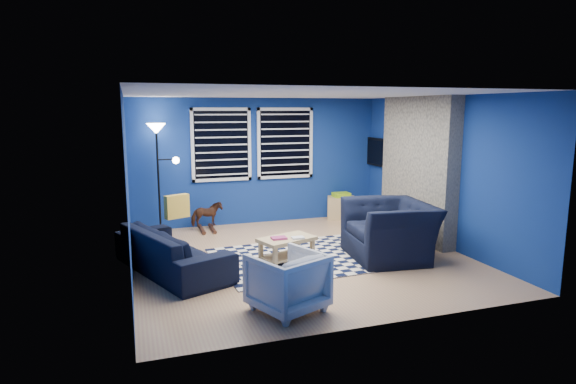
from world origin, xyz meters
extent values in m
plane|color=tan|center=(0.00, 0.00, 0.00)|extent=(5.00, 5.00, 0.00)
plane|color=white|center=(0.00, 0.00, 2.50)|extent=(5.00, 5.00, 0.00)
plane|color=navy|center=(0.00, 2.50, 1.25)|extent=(5.00, 0.00, 5.00)
plane|color=navy|center=(-2.50, 0.00, 1.25)|extent=(0.00, 5.00, 5.00)
plane|color=navy|center=(2.50, 0.00, 1.25)|extent=(0.00, 5.00, 5.00)
cube|color=gray|center=(2.37, 0.50, 1.25)|extent=(0.26, 2.00, 2.50)
cube|color=black|center=(2.23, 0.50, 0.35)|extent=(0.04, 0.70, 0.60)
cube|color=gray|center=(2.10, 0.50, 0.04)|extent=(0.50, 1.20, 0.08)
cube|color=black|center=(-0.75, 2.48, 1.60)|extent=(1.05, 0.02, 1.30)
cube|color=white|center=(-0.75, 2.47, 2.28)|extent=(1.17, 0.05, 0.06)
cube|color=white|center=(-0.75, 2.47, 0.92)|extent=(1.17, 0.05, 0.06)
cube|color=black|center=(0.55, 2.48, 1.60)|extent=(1.05, 0.02, 1.30)
cube|color=white|center=(0.55, 2.47, 2.28)|extent=(1.17, 0.05, 0.06)
cube|color=white|center=(0.55, 2.47, 0.92)|extent=(1.17, 0.05, 0.06)
cube|color=black|center=(2.45, 2.00, 1.40)|extent=(0.06, 1.00, 0.58)
cube|color=black|center=(2.42, 2.00, 1.40)|extent=(0.01, 0.92, 0.50)
cube|color=black|center=(-0.05, -0.05, 0.01)|extent=(2.62, 2.15, 0.02)
imported|color=black|center=(-1.95, -0.03, 0.31)|extent=(2.30, 1.57, 0.63)
imported|color=black|center=(1.30, -0.44, 0.44)|extent=(1.46, 1.31, 0.87)
imported|color=gray|center=(-0.82, -1.83, 0.34)|extent=(0.97, 0.98, 0.69)
imported|color=#4A2517|center=(-1.12, 2.13, 0.31)|extent=(0.33, 0.60, 0.48)
cube|color=tan|center=(-0.29, -0.18, 0.36)|extent=(0.93, 0.71, 0.05)
cube|color=tan|center=(-0.29, -0.18, 0.11)|extent=(0.84, 0.62, 0.03)
cube|color=#9E2D64|center=(-0.43, -0.23, 0.41)|extent=(0.26, 0.22, 0.03)
cube|color=silver|center=(-0.15, -0.29, 0.40)|extent=(0.21, 0.18, 0.03)
cube|color=tan|center=(-0.63, -0.36, 0.17)|extent=(0.07, 0.07, 0.33)
cube|color=tan|center=(0.06, -0.36, 0.17)|extent=(0.07, 0.07, 0.33)
cube|color=tan|center=(-0.63, 0.00, 0.17)|extent=(0.07, 0.07, 0.33)
cube|color=tan|center=(0.06, 0.00, 0.17)|extent=(0.07, 0.07, 0.33)
cube|color=tan|center=(1.71, 2.25, 0.23)|extent=(0.66, 0.56, 0.47)
cube|color=black|center=(1.71, 2.25, 0.23)|extent=(0.58, 0.50, 0.38)
cube|color=#9BD218|center=(1.71, 2.25, 0.51)|extent=(0.41, 0.37, 0.09)
cylinder|color=black|center=(-1.97, 2.20, 0.02)|extent=(0.25, 0.25, 0.03)
cylinder|color=black|center=(-1.97, 2.20, 0.96)|extent=(0.04, 0.04, 1.89)
cone|color=white|center=(-1.97, 2.20, 1.93)|extent=(0.34, 0.34, 0.19)
sphere|color=white|center=(-1.65, 2.15, 1.36)|extent=(0.13, 0.13, 0.13)
cube|color=gold|center=(-1.80, 0.62, 0.81)|extent=(0.39, 0.26, 0.36)
camera|label=1|loc=(-2.46, -6.78, 2.29)|focal=30.00mm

